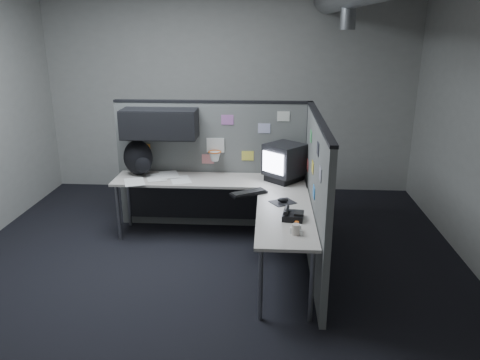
# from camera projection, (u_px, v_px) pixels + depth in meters

# --- Properties ---
(room) EXTENTS (5.62, 5.62, 3.22)m
(room) POSITION_uv_depth(u_px,v_px,m) (264.00, 71.00, 4.25)
(room) COLOR black
(room) RESTS_ON ground
(partition_back) EXTENTS (2.44, 0.42, 1.63)m
(partition_back) POSITION_uv_depth(u_px,v_px,m) (199.00, 152.00, 5.81)
(partition_back) COLOR #5E605E
(partition_back) RESTS_ON ground
(partition_right) EXTENTS (0.07, 2.23, 1.63)m
(partition_right) POSITION_uv_depth(u_px,v_px,m) (315.00, 196.00, 4.82)
(partition_right) COLOR #5E605E
(partition_right) RESTS_ON ground
(desk) EXTENTS (2.31, 2.11, 0.73)m
(desk) POSITION_uv_depth(u_px,v_px,m) (228.00, 196.00, 5.40)
(desk) COLOR #B9B1A7
(desk) RESTS_ON ground
(monitor) EXTENTS (0.55, 0.55, 0.44)m
(monitor) POSITION_uv_depth(u_px,v_px,m) (284.00, 162.00, 5.52)
(monitor) COLOR black
(monitor) RESTS_ON desk
(keyboard) EXTENTS (0.42, 0.34, 0.04)m
(keyboard) POSITION_uv_depth(u_px,v_px,m) (249.00, 193.00, 5.12)
(keyboard) COLOR black
(keyboard) RESTS_ON desk
(mouse) EXTENTS (0.30, 0.29, 0.05)m
(mouse) POSITION_uv_depth(u_px,v_px,m) (283.00, 201.00, 4.88)
(mouse) COLOR black
(mouse) RESTS_ON desk
(phone) EXTENTS (0.22, 0.24, 0.10)m
(phone) POSITION_uv_depth(u_px,v_px,m) (293.00, 215.00, 4.46)
(phone) COLOR black
(phone) RESTS_ON desk
(bottles) EXTENTS (0.12, 0.17, 0.08)m
(bottles) POSITION_uv_depth(u_px,v_px,m) (297.00, 229.00, 4.17)
(bottles) COLOR silver
(bottles) RESTS_ON desk
(cup) EXTENTS (0.07, 0.07, 0.10)m
(cup) POSITION_uv_depth(u_px,v_px,m) (296.00, 229.00, 4.12)
(cup) COLOR beige
(cup) RESTS_ON desk
(papers) EXTENTS (0.85, 0.67, 0.01)m
(papers) POSITION_uv_depth(u_px,v_px,m) (160.00, 178.00, 5.64)
(papers) COLOR white
(papers) RESTS_ON desk
(backpack) EXTENTS (0.42, 0.38, 0.44)m
(backpack) POSITION_uv_depth(u_px,v_px,m) (139.00, 158.00, 5.73)
(backpack) COLOR black
(backpack) RESTS_ON desk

